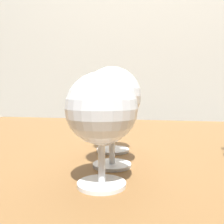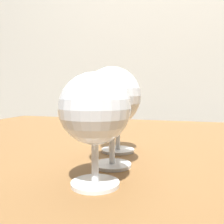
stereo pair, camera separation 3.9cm
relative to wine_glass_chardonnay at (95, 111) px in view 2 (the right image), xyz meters
The scene contains 5 objects.
back_wall 1.55m from the wine_glass_chardonnay, 89.06° to the left, with size 5.00×0.08×2.60m, color beige.
dining_table 0.35m from the wine_glass_chardonnay, 85.42° to the left, with size 1.33×0.85×0.72m.
wine_glass_chardonnay is the anchor object (origin of this frame).
wine_glass_cabernet 0.08m from the wine_glass_chardonnay, 92.47° to the left, with size 0.09×0.09×0.16m.
wine_glass_pinot 0.18m from the wine_glass_chardonnay, 96.84° to the left, with size 0.08×0.08×0.13m.
Camera 2 is at (0.09, -0.59, 0.84)m, focal length 40.69 mm.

